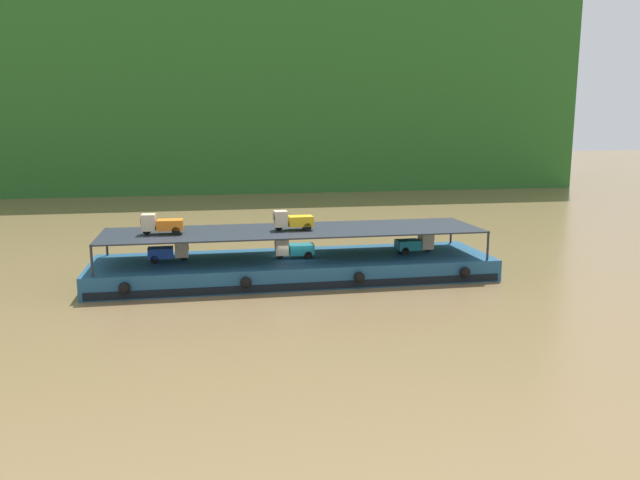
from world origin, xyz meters
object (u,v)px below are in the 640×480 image
at_px(mini_truck_lower_aft, 294,248).
at_px(mini_truck_upper_stern, 162,224).
at_px(cargo_barge, 294,268).
at_px(mini_truck_upper_mid, 292,220).
at_px(mini_truck_lower_mid, 415,244).
at_px(mini_truck_lower_stern, 169,251).

distance_m(mini_truck_lower_aft, mini_truck_upper_stern, 9.18).
bearing_deg(cargo_barge, mini_truck_upper_mid, -145.93).
bearing_deg(mini_truck_upper_stern, mini_truck_upper_mid, -0.12).
xyz_separation_m(mini_truck_lower_mid, mini_truck_upper_stern, (-18.02, -0.08, 2.00)).
bearing_deg(mini_truck_upper_mid, mini_truck_lower_aft, -49.40).
xyz_separation_m(mini_truck_lower_stern, mini_truck_upper_stern, (-0.38, -0.54, 2.00)).
height_order(mini_truck_lower_mid, mini_truck_upper_mid, mini_truck_upper_mid).
xyz_separation_m(cargo_barge, mini_truck_lower_stern, (-8.65, 0.47, 1.44)).
bearing_deg(mini_truck_lower_aft, mini_truck_upper_stern, 179.49).
xyz_separation_m(mini_truck_lower_mid, mini_truck_upper_mid, (-9.11, -0.10, 2.00)).
bearing_deg(mini_truck_lower_mid, cargo_barge, -179.90).
height_order(cargo_barge, mini_truck_upper_mid, mini_truck_upper_mid).
relative_size(cargo_barge, mini_truck_lower_stern, 10.07).
distance_m(cargo_barge, mini_truck_lower_mid, 9.09).
bearing_deg(mini_truck_upper_mid, mini_truck_lower_stern, 176.26).
relative_size(cargo_barge, mini_truck_upper_mid, 10.15).
bearing_deg(mini_truck_lower_aft, cargo_barge, 63.15).
distance_m(cargo_barge, mini_truck_upper_stern, 9.67).
xyz_separation_m(mini_truck_lower_aft, mini_truck_upper_mid, (-0.05, 0.06, 2.00)).
xyz_separation_m(mini_truck_lower_stern, mini_truck_lower_mid, (17.63, -0.46, 0.00)).
bearing_deg(mini_truck_upper_stern, mini_truck_lower_mid, 0.26).
distance_m(mini_truck_lower_stern, mini_truck_upper_mid, 8.78).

